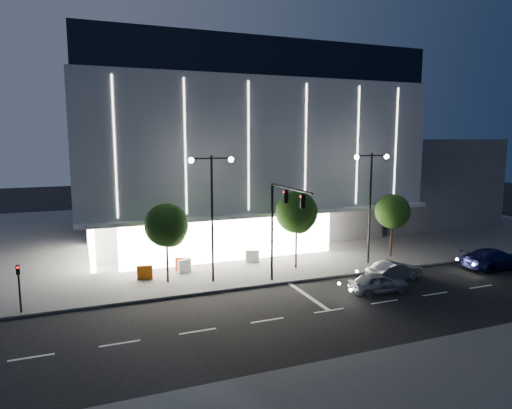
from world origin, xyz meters
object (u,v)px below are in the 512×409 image
object	(u,v)px
ped_signal_far	(19,283)
barrier_c	(183,264)
tree_mid	(297,214)
barrier_b	(184,266)
car_third	(495,259)
tree_left	(167,228)
street_lamp_west	(212,200)
tree_right	(393,213)
traffic_mast	(281,216)
car_lead	(379,283)
street_lamp_east	(371,192)
barrier_d	(252,256)
car_second	(394,271)
barrier_a	(145,272)

from	to	relation	value
ped_signal_far	barrier_c	xyz separation A→B (m)	(10.57, 4.84, -1.24)
tree_mid	barrier_b	size ratio (longest dim) A/B	5.59
car_third	tree_left	bearing A→B (deg)	79.03
street_lamp_west	barrier_c	xyz separation A→B (m)	(-1.43, 3.34, -5.31)
ped_signal_far	tree_right	xyz separation A→B (m)	(28.03, 2.52, 2.00)
traffic_mast	tree_mid	xyz separation A→B (m)	(3.03, 3.68, -0.69)
car_lead	car_third	bearing A→B (deg)	-78.23
street_lamp_east	barrier_d	world-z (taller)	street_lamp_east
street_lamp_west	barrier_d	bearing A→B (deg)	39.46
traffic_mast	street_lamp_west	xyz separation A→B (m)	(-4.00, 2.66, 0.93)
tree_mid	barrier_c	world-z (taller)	tree_mid
barrier_b	traffic_mast	bearing A→B (deg)	-69.80
street_lamp_west	car_second	xyz separation A→B (m)	(12.33, -4.11, -5.26)
car_third	barrier_b	xyz separation A→B (m)	(-22.98, 7.38, -0.14)
tree_right	car_second	world-z (taller)	tree_right
traffic_mast	street_lamp_east	bearing A→B (deg)	16.48
barrier_b	car_second	bearing A→B (deg)	-51.24
tree_mid	barrier_d	size ratio (longest dim) A/B	5.59
car_second	barrier_c	size ratio (longest dim) A/B	3.86
ped_signal_far	barrier_d	bearing A→B (deg)	17.24
tree_left	barrier_d	size ratio (longest dim) A/B	5.20
barrier_c	tree_mid	bearing A→B (deg)	7.53
barrier_a	barrier_b	size ratio (longest dim) A/B	1.00
tree_mid	barrier_b	world-z (taller)	tree_mid
barrier_c	tree_left	bearing A→B (deg)	-100.74
traffic_mast	tree_mid	world-z (taller)	traffic_mast
traffic_mast	barrier_c	bearing A→B (deg)	132.14
street_lamp_west	car_lead	world-z (taller)	street_lamp_west
traffic_mast	barrier_a	world-z (taller)	traffic_mast
street_lamp_east	car_third	bearing A→B (deg)	-28.15
street_lamp_east	tree_right	bearing A→B (deg)	18.63
barrier_c	car_lead	bearing A→B (deg)	-16.98
barrier_b	barrier_c	distance (m)	0.53
street_lamp_east	barrier_d	bearing A→B (deg)	157.61
tree_mid	barrier_a	bearing A→B (deg)	173.96
tree_left	tree_right	size ratio (longest dim) A/B	1.04
car_lead	barrier_d	xyz separation A→B (m)	(-5.34, 9.50, -0.03)
street_lamp_east	car_third	xyz separation A→B (m)	(8.56, -4.58, -5.17)
car_lead	barrier_a	xyz separation A→B (m)	(-14.09, 8.16, -0.03)
car_third	tree_right	bearing A→B (deg)	46.53
street_lamp_east	car_second	xyz separation A→B (m)	(-0.67, -4.11, -5.26)
street_lamp_east	barrier_b	xyz separation A→B (m)	(-14.42, 2.81, -5.31)
ped_signal_far	barrier_b	size ratio (longest dim) A/B	2.73
tree_left	car_lead	world-z (taller)	tree_left
car_lead	barrier_d	bearing A→B (deg)	34.63
street_lamp_east	barrier_d	xyz separation A→B (m)	(-8.66, 3.57, -5.31)
street_lamp_east	barrier_c	bearing A→B (deg)	166.97
traffic_mast	street_lamp_west	bearing A→B (deg)	146.35
tree_mid	car_third	bearing A→B (deg)	-21.07
barrier_a	barrier_c	distance (m)	3.18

